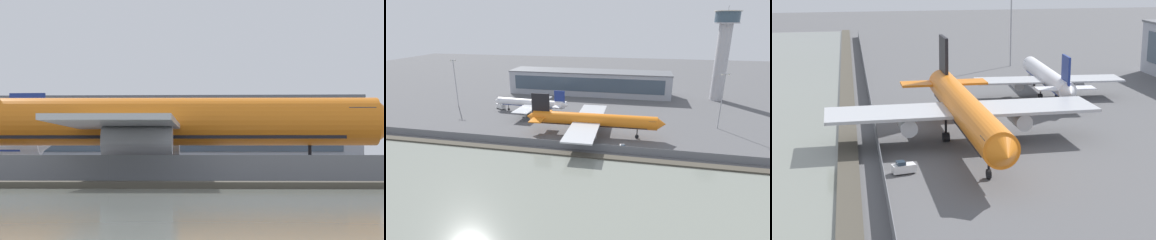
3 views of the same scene
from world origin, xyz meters
The scene contains 6 objects.
ground_plane centered at (0.00, 0.00, 0.00)m, with size 500.00×500.00×0.00m, color #565659.
shoreline_seawall centered at (0.00, -20.50, 0.25)m, with size 320.00×3.00×0.50m.
perimeter_fence centered at (0.00, -16.00, 1.26)m, with size 280.00×0.10×2.53m.
cargo_jet_orange centered at (1.79, -2.30, 5.71)m, with size 50.73×43.25×14.96m.
baggage_tug centered at (14.00, -13.04, 0.81)m, with size 2.27×3.47×1.80m.
terminal_building centered at (-10.57, 63.47, 6.63)m, with size 90.49×18.67×13.23m.
Camera 1 is at (9.23, -77.69, 2.46)m, focal length 70.00 mm.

